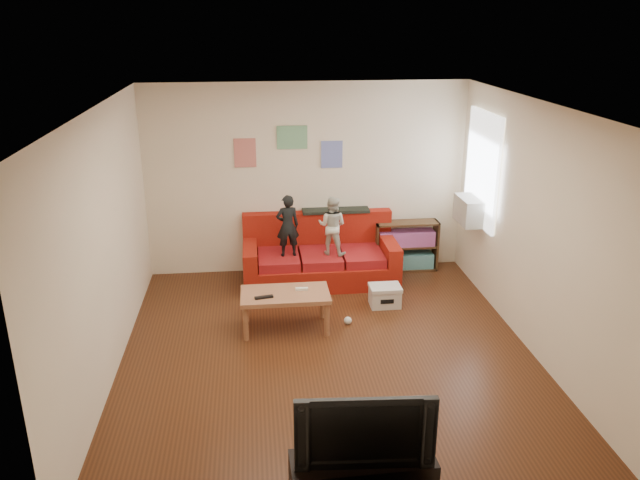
{
  "coord_description": "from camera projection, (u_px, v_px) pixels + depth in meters",
  "views": [
    {
      "loc": [
        -0.75,
        -6.01,
        3.53
      ],
      "look_at": [
        0.0,
        0.8,
        1.05
      ],
      "focal_mm": 35.0,
      "sensor_mm": 36.0,
      "label": 1
    }
  ],
  "objects": [
    {
      "name": "tissue",
      "position": [
        348.0,
        321.0,
        7.54
      ],
      "size": [
        0.12,
        0.12,
        0.09
      ],
      "primitive_type": "sphere",
      "rotation": [
        0.0,
        0.0,
        0.33
      ],
      "color": "silver",
      "rests_on": "ground"
    },
    {
      "name": "window",
      "position": [
        482.0,
        169.0,
        8.11
      ],
      "size": [
        0.04,
        1.08,
        1.48
      ],
      "primitive_type": "cube",
      "color": "white",
      "rests_on": "room_shell"
    },
    {
      "name": "artwork_left",
      "position": [
        245.0,
        153.0,
        8.54
      ],
      "size": [
        0.3,
        0.01,
        0.4
      ],
      "primitive_type": "cube",
      "color": "#D87266",
      "rests_on": "room_shell"
    },
    {
      "name": "ac_unit",
      "position": [
        470.0,
        210.0,
        8.29
      ],
      "size": [
        0.28,
        0.55,
        0.35
      ],
      "primitive_type": "cube",
      "color": "#B7B2A3",
      "rests_on": "window"
    },
    {
      "name": "sofa",
      "position": [
        320.0,
        258.0,
        8.74
      ],
      "size": [
        2.12,
        0.98,
        0.93
      ],
      "color": "#9A1A0E",
      "rests_on": "ground"
    },
    {
      "name": "tv_stand",
      "position": [
        362.0,
        480.0,
        4.72
      ],
      "size": [
        1.1,
        0.4,
        0.41
      ],
      "primitive_type": "cube",
      "rotation": [
        0.0,
        0.0,
        0.03
      ],
      "color": "black",
      "rests_on": "ground"
    },
    {
      "name": "remote",
      "position": [
        264.0,
        297.0,
        7.15
      ],
      "size": [
        0.22,
        0.09,
        0.02
      ],
      "primitive_type": "cube",
      "rotation": [
        0.0,
        0.0,
        0.19
      ],
      "color": "black",
      "rests_on": "coffee_table"
    },
    {
      "name": "artwork_center",
      "position": [
        292.0,
        137.0,
        8.54
      ],
      "size": [
        0.42,
        0.01,
        0.32
      ],
      "primitive_type": "cube",
      "color": "#72B27F",
      "rests_on": "room_shell"
    },
    {
      "name": "artwork_right",
      "position": [
        332.0,
        154.0,
        8.68
      ],
      "size": [
        0.3,
        0.01,
        0.38
      ],
      "primitive_type": "cube",
      "color": "#727FCC",
      "rests_on": "room_shell"
    },
    {
      "name": "child_b",
      "position": [
        332.0,
        226.0,
        8.41
      ],
      "size": [
        0.48,
        0.44,
        0.81
      ],
      "primitive_type": "imported",
      "rotation": [
        0.0,
        0.0,
        2.73
      ],
      "color": "beige",
      "rests_on": "sofa"
    },
    {
      "name": "room_shell",
      "position": [
        328.0,
        239.0,
        6.44
      ],
      "size": [
        4.52,
        5.02,
        2.72
      ],
      "color": "#4C2612",
      "rests_on": "ground"
    },
    {
      "name": "bookshelf",
      "position": [
        406.0,
        248.0,
        9.08
      ],
      "size": [
        0.92,
        0.27,
        0.73
      ],
      "color": "#4A321D",
      "rests_on": "ground"
    },
    {
      "name": "television",
      "position": [
        364.0,
        425.0,
        4.55
      ],
      "size": [
        1.03,
        0.2,
        0.59
      ],
      "primitive_type": "imported",
      "rotation": [
        0.0,
        0.0,
        -0.07
      ],
      "color": "black",
      "rests_on": "tv_stand"
    },
    {
      "name": "file_box",
      "position": [
        385.0,
        296.0,
        7.99
      ],
      "size": [
        0.4,
        0.3,
        0.27
      ],
      "color": "silver",
      "rests_on": "ground"
    },
    {
      "name": "child_a",
      "position": [
        288.0,
        226.0,
        8.34
      ],
      "size": [
        0.33,
        0.24,
        0.85
      ],
      "primitive_type": "imported",
      "rotation": [
        0.0,
        0.0,
        3.26
      ],
      "color": "black",
      "rests_on": "sofa"
    },
    {
      "name": "game_controller",
      "position": [
        302.0,
        289.0,
        7.35
      ],
      "size": [
        0.15,
        0.05,
        0.03
      ],
      "primitive_type": "cube",
      "rotation": [
        0.0,
        0.0,
        -0.04
      ],
      "color": "white",
      "rests_on": "coffee_table"
    },
    {
      "name": "coffee_table",
      "position": [
        285.0,
        298.0,
        7.32
      ],
      "size": [
        1.04,
        0.57,
        0.47
      ],
      "color": "#A96B48",
      "rests_on": "ground"
    }
  ]
}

